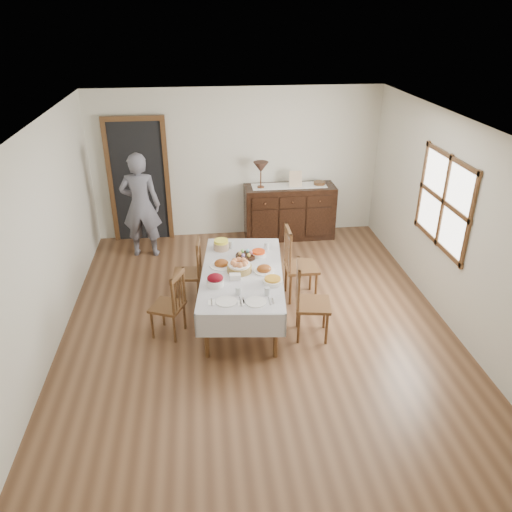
{
  "coord_description": "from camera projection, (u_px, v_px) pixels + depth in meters",
  "views": [
    {
      "loc": [
        -0.64,
        -5.47,
        3.77
      ],
      "look_at": [
        0.0,
        0.1,
        0.95
      ],
      "focal_mm": 35.0,
      "sensor_mm": 36.0,
      "label": 1
    }
  ],
  "objects": [
    {
      "name": "chair_left_near",
      "position": [
        170.0,
        304.0,
        6.2
      ],
      "size": [
        0.49,
        0.49,
        0.9
      ],
      "rotation": [
        0.0,
        0.0,
        -1.98
      ],
      "color": "#55361D",
      "rests_on": "ground"
    },
    {
      "name": "picture_frame",
      "position": [
        295.0,
        179.0,
        8.61
      ],
      "size": [
        0.22,
        0.08,
        0.28
      ],
      "color": "#C9AF8D",
      "rests_on": "sideboard"
    },
    {
      "name": "carrot_bowl",
      "position": [
        259.0,
        254.0,
        6.82
      ],
      "size": [
        0.2,
        0.2,
        0.08
      ],
      "color": "white",
      "rests_on": "dining_table"
    },
    {
      "name": "egg_basket",
      "position": [
        246.0,
        256.0,
        6.77
      ],
      "size": [
        0.27,
        0.27,
        0.1
      ],
      "color": "black",
      "rests_on": "dining_table"
    },
    {
      "name": "deco_bowl",
      "position": [
        319.0,
        183.0,
        8.75
      ],
      "size": [
        0.2,
        0.2,
        0.06
      ],
      "color": "#55361D",
      "rests_on": "sideboard"
    },
    {
      "name": "runner",
      "position": [
        289.0,
        186.0,
        8.71
      ],
      "size": [
        1.3,
        0.35,
        0.01
      ],
      "color": "white",
      "rests_on": "sideboard"
    },
    {
      "name": "glass_far_a",
      "position": [
        231.0,
        245.0,
        7.03
      ],
      "size": [
        0.06,
        0.06,
        0.11
      ],
      "color": "silver",
      "rests_on": "dining_table"
    },
    {
      "name": "ham_platter_a",
      "position": [
        221.0,
        264.0,
        6.56
      ],
      "size": [
        0.31,
        0.31,
        0.11
      ],
      "color": "white",
      "rests_on": "dining_table"
    },
    {
      "name": "chair_right_far",
      "position": [
        298.0,
        263.0,
        6.98
      ],
      "size": [
        0.45,
        0.45,
        1.08
      ],
      "rotation": [
        0.0,
        0.0,
        1.57
      ],
      "color": "#55361D",
      "rests_on": "ground"
    },
    {
      "name": "room_shell",
      "position": [
        242.0,
        196.0,
        6.24
      ],
      "size": [
        5.02,
        6.02,
        2.65
      ],
      "color": "white",
      "rests_on": "ground"
    },
    {
      "name": "bread_basket",
      "position": [
        239.0,
        266.0,
        6.41
      ],
      "size": [
        0.32,
        0.32,
        0.17
      ],
      "color": "olive",
      "rests_on": "dining_table"
    },
    {
      "name": "pineapple_bowl",
      "position": [
        221.0,
        245.0,
        6.99
      ],
      "size": [
        0.21,
        0.21,
        0.14
      ],
      "color": "tan",
      "rests_on": "dining_table"
    },
    {
      "name": "glass_far_b",
      "position": [
        267.0,
        246.0,
        7.0
      ],
      "size": [
        0.07,
        0.07,
        0.11
      ],
      "color": "silver",
      "rests_on": "dining_table"
    },
    {
      "name": "casserole_dish",
      "position": [
        273.0,
        281.0,
        6.15
      ],
      "size": [
        0.25,
        0.25,
        0.08
      ],
      "color": "white",
      "rests_on": "dining_table"
    },
    {
      "name": "chair_left_far",
      "position": [
        191.0,
        270.0,
        6.95
      ],
      "size": [
        0.41,
        0.41,
        0.92
      ],
      "rotation": [
        0.0,
        0.0,
        -1.65
      ],
      "color": "#55361D",
      "rests_on": "ground"
    },
    {
      "name": "ham_platter_b",
      "position": [
        264.0,
        269.0,
        6.43
      ],
      "size": [
        0.27,
        0.27,
        0.11
      ],
      "color": "white",
      "rests_on": "dining_table"
    },
    {
      "name": "setting_right",
      "position": [
        259.0,
        298.0,
        5.81
      ],
      "size": [
        0.43,
        0.31,
        0.1
      ],
      "color": "white",
      "rests_on": "dining_table"
    },
    {
      "name": "sideboard",
      "position": [
        289.0,
        212.0,
        8.91
      ],
      "size": [
        1.59,
        0.57,
        0.95
      ],
      "color": "black",
      "rests_on": "ground"
    },
    {
      "name": "table_lamp",
      "position": [
        261.0,
        168.0,
        8.46
      ],
      "size": [
        0.26,
        0.26,
        0.46
      ],
      "color": "brown",
      "rests_on": "sideboard"
    },
    {
      "name": "setting_left",
      "position": [
        230.0,
        298.0,
        5.82
      ],
      "size": [
        0.43,
        0.31,
        0.1
      ],
      "color": "white",
      "rests_on": "dining_table"
    },
    {
      "name": "dining_table",
      "position": [
        242.0,
        277.0,
        6.49
      ],
      "size": [
        1.25,
        2.13,
        0.7
      ],
      "rotation": [
        0.0,
        0.0,
        -0.11
      ],
      "color": "silver",
      "rests_on": "ground"
    },
    {
      "name": "butter_dish",
      "position": [
        235.0,
        277.0,
        6.25
      ],
      "size": [
        0.15,
        0.1,
        0.07
      ],
      "color": "white",
      "rests_on": "dining_table"
    },
    {
      "name": "person",
      "position": [
        140.0,
        202.0,
        8.05
      ],
      "size": [
        0.61,
        0.42,
        1.87
      ],
      "primitive_type": "imported",
      "rotation": [
        0.0,
        0.0,
        3.06
      ],
      "color": "slate",
      "rests_on": "ground"
    },
    {
      "name": "beet_bowl",
      "position": [
        215.0,
        280.0,
        6.09
      ],
      "size": [
        0.21,
        0.21,
        0.16
      ],
      "color": "white",
      "rests_on": "dining_table"
    },
    {
      "name": "ground",
      "position": [
        257.0,
        323.0,
        6.62
      ],
      "size": [
        6.0,
        6.0,
        0.0
      ],
      "primitive_type": "plane",
      "color": "brown"
    },
    {
      "name": "chair_right_near",
      "position": [
        309.0,
        300.0,
        6.15
      ],
      "size": [
        0.49,
        0.49,
        1.02
      ],
      "rotation": [
        0.0,
        0.0,
        1.41
      ],
      "color": "#55361D",
      "rests_on": "ground"
    }
  ]
}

